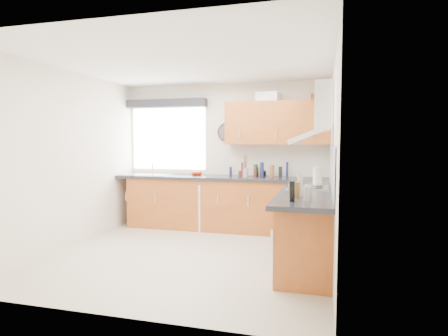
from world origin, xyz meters
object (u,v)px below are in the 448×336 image
(upper_cabinets, at_px, (277,123))
(washing_machine, at_px, (194,205))
(oven, at_px, (307,225))
(extractor_hood, at_px, (317,120))

(upper_cabinets, distance_m, washing_machine, 2.00)
(oven, height_order, upper_cabinets, upper_cabinets)
(oven, xyz_separation_m, upper_cabinets, (-0.55, 1.32, 1.38))
(extractor_hood, xyz_separation_m, upper_cabinets, (-0.65, 1.33, 0.03))
(upper_cabinets, height_order, washing_machine, upper_cabinets)
(upper_cabinets, bearing_deg, oven, -67.46)
(extractor_hood, bearing_deg, upper_cabinets, 116.13)
(upper_cabinets, xyz_separation_m, washing_machine, (-1.41, -0.10, -1.41))
(oven, distance_m, washing_machine, 2.31)
(washing_machine, bearing_deg, upper_cabinets, 16.16)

